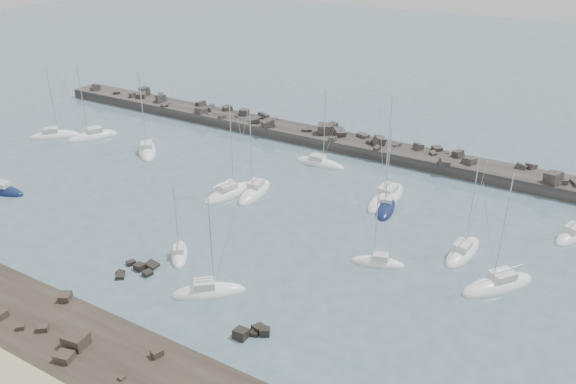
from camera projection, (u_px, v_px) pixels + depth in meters
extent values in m
plane|color=#486371|center=(211.00, 245.00, 69.16)|extent=(400.00, 400.00, 0.00)
cube|color=black|center=(66.00, 352.00, 52.14)|extent=(140.00, 12.00, 0.70)
cube|color=black|center=(157.00, 353.00, 51.11)|extent=(1.09, 1.20, 0.66)
cube|color=black|center=(64.00, 357.00, 50.66)|extent=(1.80, 1.61, 0.69)
cube|color=black|center=(65.00, 297.00, 58.61)|extent=(1.61, 1.72, 0.72)
cube|color=black|center=(21.00, 327.00, 54.46)|extent=(0.93, 0.92, 0.47)
cube|color=black|center=(1.00, 314.00, 55.99)|extent=(1.13, 1.13, 0.74)
cube|color=black|center=(76.00, 340.00, 52.25)|extent=(2.34, 2.04, 1.22)
cube|color=black|center=(43.00, 328.00, 54.28)|extent=(1.37, 1.34, 0.54)
cube|color=black|center=(122.00, 378.00, 48.66)|extent=(0.55, 0.56, 0.22)
cube|color=black|center=(120.00, 278.00, 62.90)|extent=(1.36, 1.44, 0.83)
cube|color=black|center=(120.00, 273.00, 63.63)|extent=(0.96, 0.85, 0.57)
cube|color=black|center=(152.00, 267.00, 64.91)|extent=(1.62, 1.34, 1.42)
cube|color=black|center=(131.00, 264.00, 65.32)|extent=(1.19, 1.30, 0.92)
cube|color=black|center=(148.00, 274.00, 63.35)|extent=(1.20, 1.17, 1.08)
cube|color=black|center=(140.00, 268.00, 64.36)|extent=(1.23, 1.13, 1.09)
cube|color=black|center=(256.00, 332.00, 54.37)|extent=(0.98, 0.95, 0.61)
cube|color=black|center=(254.00, 334.00, 54.27)|extent=(1.00, 0.98, 0.60)
cube|color=black|center=(265.00, 333.00, 54.21)|extent=(1.31, 1.16, 1.04)
cube|color=black|center=(241.00, 335.00, 53.94)|extent=(1.39, 1.42, 1.42)
cube|color=black|center=(259.00, 329.00, 54.79)|extent=(1.42, 1.62, 1.03)
cube|color=#2B2826|center=(306.00, 138.00, 101.87)|extent=(115.00, 6.00, 3.20)
cube|color=#2B2826|center=(201.00, 112.00, 110.07)|extent=(2.43, 2.57, 2.11)
cube|color=#2B2826|center=(222.00, 118.00, 107.20)|extent=(2.03, 1.89, 1.30)
cube|color=#2B2826|center=(404.00, 150.00, 93.90)|extent=(1.39, 1.45, 0.96)
cube|color=#2B2826|center=(268.00, 124.00, 102.57)|extent=(2.83, 2.95, 1.94)
cube|color=#2B2826|center=(433.00, 154.00, 90.86)|extent=(1.45, 1.52, 1.13)
cube|color=#2B2826|center=(142.00, 96.00, 119.00)|extent=(2.32, 2.42, 1.77)
cube|color=#2B2826|center=(161.00, 97.00, 119.03)|extent=(2.26, 2.17, 1.81)
cube|color=#2B2826|center=(144.00, 92.00, 121.79)|extent=(2.03, 2.10, 1.87)
cube|color=#2B2826|center=(363.00, 137.00, 98.15)|extent=(2.41, 2.14, 1.55)
cube|color=#2B2826|center=(256.00, 121.00, 104.87)|extent=(2.46, 2.58, 1.74)
cube|color=#2B2826|center=(263.00, 117.00, 107.31)|extent=(2.24, 1.77, 2.01)
cube|color=#2B2826|center=(239.00, 119.00, 108.18)|extent=(1.78, 1.89, 1.50)
cube|color=#2B2826|center=(165.00, 100.00, 118.86)|extent=(1.38, 1.31, 0.99)
cube|color=#2B2826|center=(201.00, 104.00, 114.66)|extent=(2.52, 2.27, 1.72)
cube|color=#2B2826|center=(396.00, 147.00, 94.57)|extent=(2.11, 1.93, 1.43)
cube|color=#2B2826|center=(161.00, 100.00, 116.62)|extent=(3.15, 3.01, 2.48)
cube|color=#2B2826|center=(244.00, 113.00, 108.65)|extent=(2.10, 2.04, 1.47)
cube|color=#2B2826|center=(308.00, 131.00, 101.08)|extent=(2.22, 2.35, 1.78)
cube|color=#2B2826|center=(446.00, 154.00, 91.57)|extent=(1.42, 1.35, 1.11)
cube|color=#2B2826|center=(276.00, 121.00, 106.70)|extent=(1.40, 1.44, 1.17)
cube|color=#2B2826|center=(418.00, 147.00, 92.71)|extent=(1.97, 1.98, 1.35)
cube|color=#2B2826|center=(241.00, 114.00, 109.95)|extent=(1.71, 1.86, 1.10)
cube|color=#2B2826|center=(96.00, 88.00, 124.38)|extent=(2.41, 2.70, 2.15)
cube|color=#2B2826|center=(171.00, 105.00, 115.89)|extent=(1.35, 1.29, 0.81)
cube|color=#2B2826|center=(562.00, 182.00, 80.81)|extent=(1.73, 1.56, 0.95)
cube|color=#2B2826|center=(329.00, 132.00, 99.16)|extent=(2.77, 2.42, 2.43)
cube|color=#2B2826|center=(121.00, 93.00, 123.85)|extent=(1.43, 1.50, 1.17)
cube|color=#2B2826|center=(553.00, 179.00, 80.87)|extent=(3.13, 2.76, 2.55)
cube|color=#2B2826|center=(117.00, 93.00, 121.83)|extent=(1.88, 1.79, 1.32)
cube|color=#2B2826|center=(521.00, 168.00, 85.92)|extent=(1.90, 1.55, 1.81)
cube|color=#2B2826|center=(531.00, 168.00, 85.92)|extent=(1.82, 2.13, 1.84)
cube|color=#2B2826|center=(379.00, 141.00, 94.30)|extent=(2.67, 2.44, 2.18)
cube|color=#2B2826|center=(211.00, 107.00, 113.65)|extent=(1.33, 1.52, 1.35)
cube|color=#2B2826|center=(210.00, 116.00, 109.35)|extent=(1.50, 1.40, 1.03)
cube|color=#2B2826|center=(331.00, 128.00, 100.69)|extent=(3.14, 3.14, 2.37)
cube|color=#2B2826|center=(145.00, 92.00, 120.87)|extent=(2.24, 2.28, 2.05)
cube|color=#2B2826|center=(339.00, 133.00, 98.55)|extent=(3.13, 2.95, 2.08)
cube|color=#2B2826|center=(370.00, 143.00, 95.27)|extent=(1.54, 1.43, 1.43)
cube|color=#2B2826|center=(469.00, 163.00, 87.45)|extent=(2.36, 2.40, 2.07)
cube|color=#2B2826|center=(259.00, 118.00, 107.13)|extent=(2.26, 2.28, 1.27)
cube|color=#2B2826|center=(458.00, 155.00, 89.95)|extent=(2.19, 1.96, 1.73)
cube|color=#2B2826|center=(437.00, 151.00, 92.53)|extent=(2.09, 2.08, 1.49)
cube|color=#2B2826|center=(377.00, 149.00, 92.39)|extent=(1.18, 1.38, 1.17)
cube|color=#2B2826|center=(318.00, 133.00, 100.88)|extent=(1.01, 1.16, 1.02)
cube|color=#2B2826|center=(207.00, 111.00, 111.27)|extent=(2.64, 2.31, 1.83)
cube|color=#2B2826|center=(94.00, 89.00, 125.44)|extent=(1.40, 1.44, 1.09)
cube|color=#2B2826|center=(333.00, 140.00, 96.30)|extent=(1.46, 1.31, 1.27)
cube|color=#2B2826|center=(165.00, 106.00, 114.00)|extent=(1.78, 1.85, 1.75)
cube|color=#2B2826|center=(133.00, 96.00, 119.66)|extent=(1.86, 1.63, 1.45)
cube|color=#2B2826|center=(228.00, 110.00, 111.78)|extent=(2.56, 2.51, 1.75)
cube|color=#2B2826|center=(444.00, 163.00, 87.46)|extent=(2.31, 2.24, 1.78)
cube|color=#2B2826|center=(323.00, 129.00, 99.20)|extent=(2.82, 2.86, 2.18)
ellipsoid|color=white|center=(55.00, 136.00, 103.23)|extent=(7.96, 8.16, 2.28)
cube|color=silver|center=(51.00, 130.00, 102.53)|extent=(2.95, 2.97, 0.75)
cylinder|color=silver|center=(52.00, 100.00, 100.38)|extent=(0.13, 0.13, 11.75)
cylinder|color=silver|center=(47.00, 127.00, 102.08)|extent=(2.48, 2.59, 0.11)
ellipsoid|color=white|center=(147.00, 151.00, 96.76)|extent=(8.64, 8.80, 2.39)
cube|color=silver|center=(146.00, 145.00, 95.73)|extent=(3.19, 3.21, 0.76)
cylinder|color=silver|center=(142.00, 109.00, 94.17)|extent=(0.13, 0.13, 12.71)
cylinder|color=silver|center=(146.00, 142.00, 94.85)|extent=(2.69, 2.78, 0.11)
ellipsoid|color=#101C44|center=(2.00, 192.00, 82.55)|extent=(8.22, 3.79, 2.16)
cube|color=silver|center=(2.00, 184.00, 81.86)|extent=(2.46, 1.96, 0.73)
cylinder|color=silver|center=(4.00, 180.00, 81.38)|extent=(3.14, 0.65, 0.10)
ellipsoid|color=white|center=(230.00, 194.00, 81.83)|extent=(5.08, 9.58, 2.34)
cube|color=silver|center=(227.00, 186.00, 80.94)|extent=(2.44, 2.95, 0.75)
cylinder|color=silver|center=(232.00, 147.00, 79.13)|extent=(0.13, 0.13, 12.36)
cylinder|color=silver|center=(223.00, 183.00, 80.22)|extent=(1.04, 3.57, 0.11)
ellipsoid|color=white|center=(320.00, 164.00, 91.76)|extent=(8.60, 2.98, 2.02)
cube|color=silver|center=(317.00, 157.00, 91.42)|extent=(2.45, 1.81, 0.61)
cylinder|color=silver|center=(325.00, 126.00, 88.56)|extent=(0.10, 0.10, 11.47)
cylinder|color=silver|center=(314.00, 153.00, 91.43)|extent=(3.40, 0.22, 0.09)
ellipsoid|color=white|center=(179.00, 255.00, 67.08)|extent=(5.18, 5.91, 1.76)
cube|color=silver|center=(178.00, 249.00, 66.34)|extent=(2.00, 2.08, 0.62)
cylinder|color=silver|center=(176.00, 218.00, 65.38)|extent=(0.11, 0.11, 8.14)
cylinder|color=silver|center=(178.00, 246.00, 65.71)|extent=(1.55, 1.96, 0.09)
ellipsoid|color=white|center=(255.00, 193.00, 82.05)|extent=(3.74, 9.07, 2.34)
cube|color=silver|center=(256.00, 184.00, 81.80)|extent=(2.05, 2.66, 0.77)
cylinder|color=silver|center=(251.00, 151.00, 78.40)|extent=(0.13, 0.13, 11.90)
cylinder|color=silver|center=(258.00, 177.00, 81.99)|extent=(0.52, 3.51, 0.11)
ellipsoid|color=white|center=(209.00, 293.00, 60.31)|extent=(7.64, 7.00, 2.13)
cube|color=silver|center=(204.00, 284.00, 59.69)|extent=(2.73, 2.66, 0.71)
cylinder|color=silver|center=(211.00, 242.00, 57.64)|extent=(0.12, 0.12, 10.71)
cylinder|color=silver|center=(198.00, 279.00, 59.32)|extent=(2.49, 2.13, 0.10)
ellipsoid|color=#101C44|center=(385.00, 207.00, 78.10)|extent=(4.72, 8.73, 2.02)
cube|color=silver|center=(386.00, 198.00, 77.95)|extent=(2.24, 2.70, 0.62)
cylinder|color=silver|center=(389.00, 166.00, 74.66)|extent=(0.11, 0.11, 11.26)
cylinder|color=silver|center=(387.00, 193.00, 78.20)|extent=(0.97, 3.24, 0.09)
ellipsoid|color=white|center=(377.00, 264.00, 65.41)|extent=(6.52, 3.76, 1.75)
cube|color=silver|center=(381.00, 256.00, 64.89)|extent=(2.05, 1.73, 0.61)
cylinder|color=silver|center=(376.00, 226.00, 63.32)|extent=(0.10, 0.10, 8.41)
cylinder|color=silver|center=(385.00, 253.00, 64.55)|extent=(2.40, 0.85, 0.09)
ellipsoid|color=white|center=(462.00, 253.00, 67.47)|extent=(3.61, 8.62, 2.17)
cube|color=silver|center=(463.00, 245.00, 66.61)|extent=(1.96, 2.53, 0.70)
cylinder|color=silver|center=(472.00, 202.00, 65.05)|extent=(0.12, 0.12, 11.29)
cylinder|color=silver|center=(461.00, 243.00, 65.91)|extent=(0.52, 3.33, 0.10)
ellipsoid|color=white|center=(497.00, 286.00, 61.38)|extent=(7.93, 9.17, 2.35)
cube|color=silver|center=(503.00, 275.00, 60.94)|extent=(3.07, 3.21, 0.75)
cylinder|color=silver|center=(503.00, 230.00, 57.91)|extent=(0.13, 0.13, 12.58)
cylinder|color=silver|center=(509.00, 268.00, 60.86)|extent=(2.33, 3.04, 0.11)
ellipsoid|color=white|center=(572.00, 236.00, 71.15)|extent=(4.81, 8.17, 2.13)
cube|color=silver|center=(573.00, 228.00, 70.36)|extent=(2.19, 2.58, 0.72)
cylinder|color=silver|center=(572.00, 225.00, 69.75)|extent=(1.11, 2.99, 0.10)
ellipsoid|color=white|center=(93.00, 137.00, 102.77)|extent=(6.57, 9.33, 2.41)
cube|color=silver|center=(94.00, 130.00, 102.36)|extent=(2.77, 3.08, 0.80)
cylinder|color=silver|center=(83.00, 100.00, 99.27)|extent=(0.14, 0.14, 12.20)
cylinder|color=silver|center=(97.00, 125.00, 102.34)|extent=(1.73, 3.28, 0.11)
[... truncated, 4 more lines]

